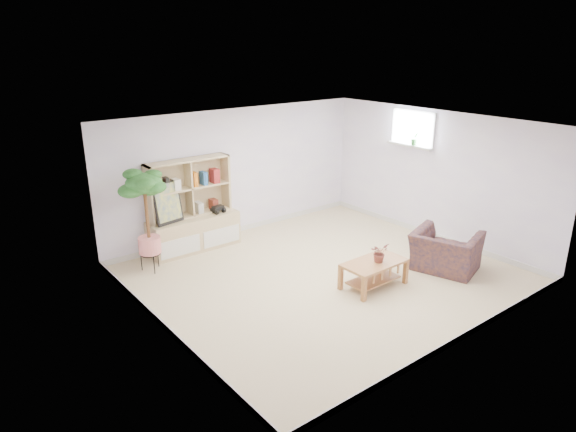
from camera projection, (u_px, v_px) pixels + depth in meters
floor at (324, 275)px, 8.26m from camera, size 5.50×5.00×0.01m
ceiling at (328, 125)px, 7.47m from camera, size 5.50×5.00×0.01m
walls at (326, 204)px, 7.87m from camera, size 5.51×5.01×2.40m
baseboard at (324, 272)px, 8.24m from camera, size 5.50×5.00×0.10m
window at (413, 128)px, 9.64m from camera, size 0.10×0.98×0.68m
window_sill at (410, 146)px, 9.71m from camera, size 0.14×1.00×0.04m
storage_unit at (193, 206)px, 9.01m from camera, size 1.63×0.55×1.63m
poster at (168, 203)px, 8.65m from camera, size 0.53×0.21×0.71m
toy_truck at (218, 209)px, 9.26m from camera, size 0.30×0.23×0.15m
coffee_table at (374, 274)px, 7.81m from camera, size 1.00×0.56×0.41m
table_plant at (379, 253)px, 7.70m from camera, size 0.28×0.25×0.29m
floor_tree at (147, 221)px, 8.14m from camera, size 0.82×0.82×1.70m
armchair at (446, 249)px, 8.30m from camera, size 1.15×1.23×0.75m
sill_plant at (415, 139)px, 9.59m from camera, size 0.16×0.14×0.25m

